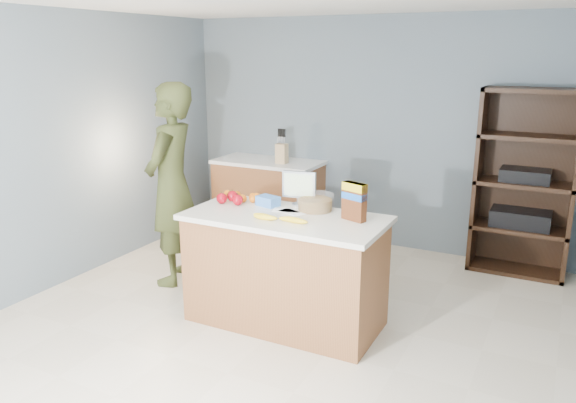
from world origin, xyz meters
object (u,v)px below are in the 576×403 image
at_px(person, 172,185).
at_px(tv, 299,186).
at_px(counter_peninsula, 285,274).
at_px(shelving_unit, 524,186).
at_px(cereal_box, 354,199).

bearing_deg(person, tv, 77.47).
height_order(counter_peninsula, person, person).
bearing_deg(tv, shelving_unit, 47.34).
relative_size(counter_peninsula, person, 0.84).
height_order(counter_peninsula, shelving_unit, shelving_unit).
bearing_deg(counter_peninsula, cereal_box, 13.51).
distance_m(counter_peninsula, tv, 0.72).
bearing_deg(counter_peninsula, shelving_unit, 52.89).
bearing_deg(person, shelving_unit, 107.61).
xyz_separation_m(person, cereal_box, (1.85, -0.18, 0.13)).
xyz_separation_m(counter_peninsula, cereal_box, (0.52, 0.12, 0.65)).
relative_size(counter_peninsula, tv, 5.53).
height_order(shelving_unit, tv, shelving_unit).
distance_m(person, cereal_box, 1.86).
bearing_deg(shelving_unit, tv, -132.66).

